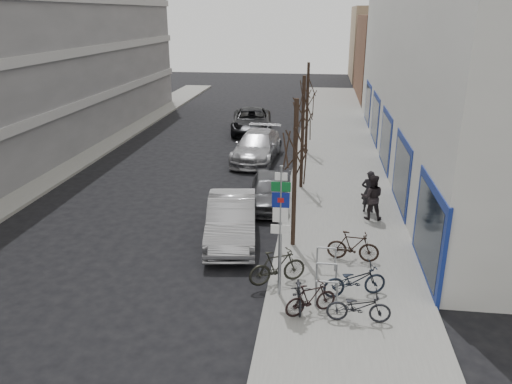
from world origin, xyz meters
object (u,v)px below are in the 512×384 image
(tree_far, at_px, (308,87))
(meter_front, at_px, (280,230))
(tree_near, at_px, (296,139))
(parked_car_mid, at_px, (269,190))
(highway_sign_pole, at_px, (280,224))
(pedestrian_near, at_px, (369,191))
(tree_mid, at_px, (303,106))
(lane_car, at_px, (252,121))
(bike_far_inner, at_px, (353,246))
(bike_mid_inner, at_px, (277,266))
(bike_rack, at_px, (326,272))
(bike_near_left, at_px, (300,291))
(meter_back, at_px, (296,150))
(parked_car_back, at_px, (257,146))
(bike_mid_curb, at_px, (355,278))
(pedestrian_far, at_px, (372,197))
(meter_mid, at_px, (290,181))
(bike_near_right, at_px, (311,298))
(parked_car_front, at_px, (232,219))
(bike_far_curb, at_px, (359,304))

(tree_far, height_order, meter_front, tree_far)
(tree_near, distance_m, parked_car_mid, 5.53)
(parked_car_mid, bearing_deg, tree_far, 76.31)
(highway_sign_pole, bearing_deg, pedestrian_near, 65.93)
(tree_mid, distance_m, lane_car, 13.24)
(bike_far_inner, bearing_deg, highway_sign_pole, 143.82)
(parked_car_mid, distance_m, pedestrian_near, 4.34)
(bike_mid_inner, bearing_deg, bike_rack, -118.24)
(bike_rack, bearing_deg, tree_far, 94.32)
(bike_near_left, height_order, lane_car, lane_car)
(meter_front, bearing_deg, meter_back, 90.00)
(parked_car_mid, xyz_separation_m, parked_car_back, (-1.49, 7.24, 0.12))
(pedestrian_near, bearing_deg, bike_mid_curb, 83.99)
(lane_car, bearing_deg, bike_rack, -82.70)
(highway_sign_pole, bearing_deg, bike_mid_curb, 5.67)
(tree_far, xyz_separation_m, pedestrian_far, (3.03, -10.15, -2.99))
(tree_mid, xyz_separation_m, lane_car, (-4.12, 12.15, -3.26))
(parked_car_mid, bearing_deg, meter_back, 77.02)
(meter_front, relative_size, meter_mid, 1.00)
(highway_sign_pole, relative_size, tree_near, 0.76)
(meter_mid, bearing_deg, parked_car_back, 110.14)
(meter_back, bearing_deg, bike_near_right, -85.37)
(tree_mid, height_order, bike_far_inner, tree_mid)
(bike_far_inner, xyz_separation_m, parked_car_front, (-4.45, 1.41, 0.15))
(bike_rack, distance_m, tree_near, 4.66)
(tree_mid, bearing_deg, pedestrian_far, -50.30)
(parked_car_mid, height_order, pedestrian_near, pedestrian_near)
(meter_mid, distance_m, bike_mid_curb, 8.66)
(bike_mid_curb, xyz_separation_m, pedestrian_far, (1.00, 6.14, 0.36))
(tree_mid, relative_size, bike_far_curb, 3.12)
(highway_sign_pole, distance_m, bike_near_right, 2.25)
(meter_front, bearing_deg, pedestrian_far, 43.87)
(pedestrian_near, bearing_deg, bike_near_left, 73.49)
(tree_near, bearing_deg, bike_mid_curb, -58.25)
(tree_far, height_order, pedestrian_far, tree_far)
(meter_back, height_order, bike_near_left, meter_back)
(meter_mid, relative_size, parked_car_back, 0.22)
(parked_car_front, bearing_deg, bike_far_curb, -56.67)
(pedestrian_near, bearing_deg, meter_back, -61.60)
(bike_rack, height_order, pedestrian_far, pedestrian_far)
(highway_sign_pole, bearing_deg, meter_mid, 91.68)
(tree_far, xyz_separation_m, parked_car_front, (-2.35, -12.59, -3.26))
(parked_car_back, relative_size, pedestrian_far, 3.02)
(parked_car_back, bearing_deg, tree_near, -72.54)
(highway_sign_pole, xyz_separation_m, pedestrian_near, (3.19, 7.14, -1.39))
(bike_rack, xyz_separation_m, bike_far_inner, (0.91, 1.91, 0.03))
(tree_mid, bearing_deg, parked_car_front, -111.09)
(meter_back, xyz_separation_m, bike_far_inner, (2.56, -11.49, -0.23))
(bike_near_left, distance_m, parked_car_mid, 8.43)
(tree_near, height_order, bike_mid_inner, tree_near)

